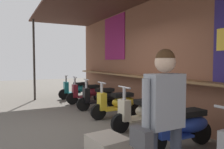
% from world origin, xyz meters
% --- Properties ---
extents(ground_plane, '(29.36, 29.36, 0.00)m').
position_xyz_m(ground_plane, '(0.00, 0.00, 0.00)').
color(ground_plane, '#605B54').
extents(market_stall_facade, '(10.49, 2.78, 3.24)m').
position_xyz_m(market_stall_facade, '(0.00, 1.80, 1.84)').
color(market_stall_facade, brown).
rests_on(market_stall_facade, ground_plane).
extents(scooter_teal, '(0.46, 1.40, 0.97)m').
position_xyz_m(scooter_teal, '(-3.99, 1.08, 0.39)').
color(scooter_teal, '#197075').
rests_on(scooter_teal, ground_plane).
extents(scooter_maroon, '(0.48, 1.40, 0.97)m').
position_xyz_m(scooter_maroon, '(-2.83, 1.08, 0.39)').
color(scooter_maroon, maroon).
rests_on(scooter_maroon, ground_plane).
extents(scooter_black, '(0.48, 1.40, 0.97)m').
position_xyz_m(scooter_black, '(-1.69, 1.08, 0.39)').
color(scooter_black, black).
rests_on(scooter_black, ground_plane).
extents(scooter_yellow, '(0.46, 1.40, 0.97)m').
position_xyz_m(scooter_yellow, '(-0.57, 1.08, 0.39)').
color(scooter_yellow, gold).
rests_on(scooter_yellow, ground_plane).
extents(scooter_cream, '(0.46, 1.40, 0.97)m').
position_xyz_m(scooter_cream, '(0.55, 1.08, 0.39)').
color(scooter_cream, beige).
rests_on(scooter_cream, ground_plane).
extents(scooter_blue, '(0.47, 1.40, 0.97)m').
position_xyz_m(scooter_blue, '(1.74, 1.08, 0.39)').
color(scooter_blue, '#233D9E').
rests_on(scooter_blue, ground_plane).
extents(shopper_with_handbag, '(0.26, 0.64, 1.61)m').
position_xyz_m(shopper_with_handbag, '(2.72, -0.20, 0.97)').
color(shopper_with_handbag, '#383D4C').
rests_on(shopper_with_handbag, ground_plane).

